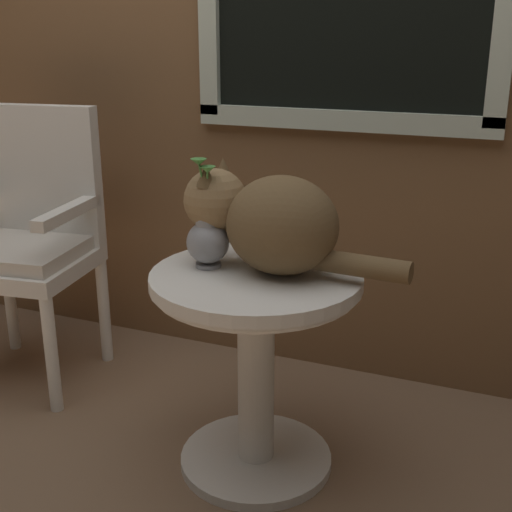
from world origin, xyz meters
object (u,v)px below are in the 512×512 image
wicker_side_table (256,336)px  wicker_chair (29,232)px  pewter_vase_with_ivy (208,235)px  cat (270,221)px

wicker_side_table → wicker_chair: size_ratio=0.62×
wicker_side_table → wicker_chair: bearing=165.8°
pewter_vase_with_ivy → wicker_chair: bearing=163.5°
wicker_chair → wicker_side_table: bearing=-14.2°
wicker_chair → pewter_vase_with_ivy: size_ratio=3.20×
wicker_chair → pewter_vase_with_ivy: 0.90m
cat → pewter_vase_with_ivy: (-0.17, -0.04, -0.05)m
cat → pewter_vase_with_ivy: pewter_vase_with_ivy is taller
wicker_chair → pewter_vase_with_ivy: (0.85, -0.25, 0.15)m
pewter_vase_with_ivy → cat: bearing=11.5°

